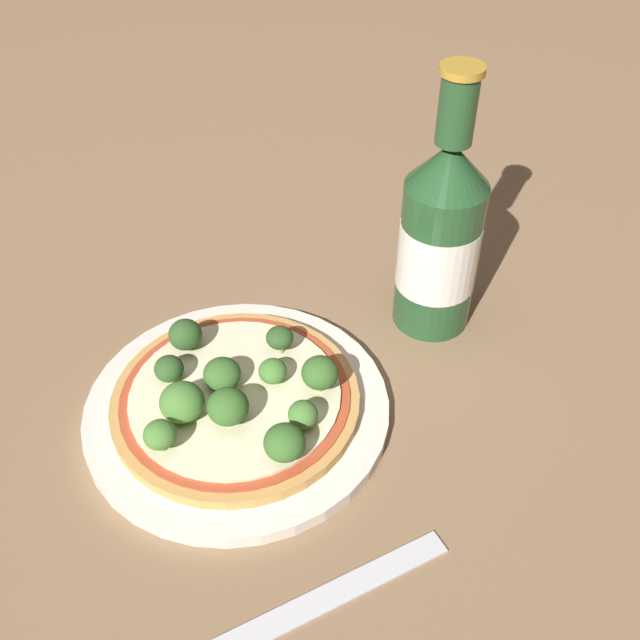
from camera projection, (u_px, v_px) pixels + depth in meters
The scene contains 16 objects.
ground_plane at pixel (231, 416), 0.62m from camera, with size 3.00×3.00×0.00m, color #846647.
plate at pixel (236, 405), 0.62m from camera, with size 0.25×0.25×0.01m.
pizza at pixel (235, 397), 0.61m from camera, with size 0.20×0.20×0.01m.
broccoli_floret_0 at pixel (285, 443), 0.55m from camera, with size 0.03×0.03×0.03m.
broccoli_floret_1 at pixel (185, 335), 0.64m from camera, with size 0.03×0.03×0.03m.
broccoli_floret_2 at pixel (274, 374), 0.61m from camera, with size 0.02×0.02×0.02m.
broccoli_floret_3 at pixel (169, 369), 0.61m from camera, with size 0.02×0.02×0.02m.
broccoli_floret_4 at pixel (160, 435), 0.55m from camera, with size 0.03×0.03×0.03m.
broccoli_floret_5 at pixel (227, 372), 0.61m from camera, with size 0.03×0.03×0.03m.
broccoli_floret_6 at pixel (228, 407), 0.57m from camera, with size 0.03×0.03×0.03m.
broccoli_floret_7 at pixel (182, 402), 0.58m from camera, with size 0.04×0.04×0.03m.
broccoli_floret_8 at pixel (280, 338), 0.63m from camera, with size 0.02×0.02×0.03m.
broccoli_floret_9 at pixel (303, 415), 0.57m from camera, with size 0.02×0.02×0.02m.
broccoli_floret_10 at pixel (320, 373), 0.60m from camera, with size 0.03×0.03×0.03m.
beer_bottle at pixel (440, 237), 0.65m from camera, with size 0.07×0.07×0.25m.
fork at pixel (330, 596), 0.50m from camera, with size 0.03×0.18×0.00m.
Camera 1 is at (0.40, -0.09, 0.48)m, focal length 42.00 mm.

